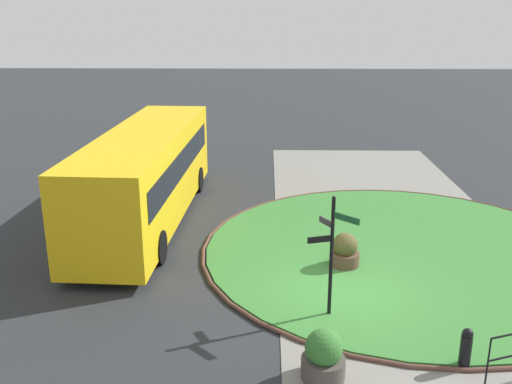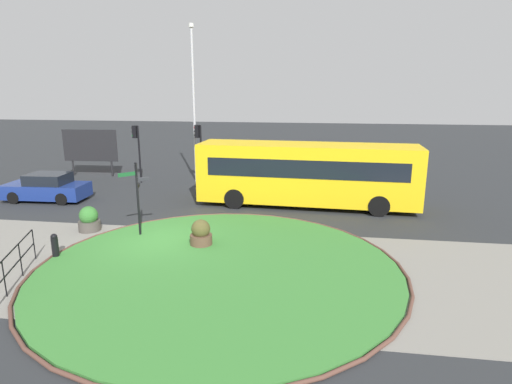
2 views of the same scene
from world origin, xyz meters
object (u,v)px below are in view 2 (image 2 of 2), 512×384
object	(u,v)px
traffic_light_far	(199,141)
planter_kerbside	(201,235)
signpost_directional	(137,194)
lamppost_tall	(194,101)
planter_near_signpost	(89,220)
bollard_foreground	(55,246)
billboard_left	(90,146)
bus_yellow	(307,173)
car_near_lane	(47,188)
traffic_light_near	(137,141)

from	to	relation	value
traffic_light_far	planter_kerbside	bearing A→B (deg)	118.02
signpost_directional	lamppost_tall	distance (m)	11.02
lamppost_tall	planter_near_signpost	distance (m)	11.26
bollard_foreground	billboard_left	world-z (taller)	billboard_left
billboard_left	lamppost_tall	bearing A→B (deg)	-8.18
traffic_light_far	billboard_left	xyz separation A→B (m)	(-8.03, 1.50, -0.67)
bus_yellow	traffic_light_far	bearing A→B (deg)	151.86
signpost_directional	lamppost_tall	world-z (taller)	lamppost_tall
lamppost_tall	bus_yellow	bearing A→B (deg)	-33.85
planter_near_signpost	planter_kerbside	world-z (taller)	planter_near_signpost
planter_near_signpost	traffic_light_far	bearing A→B (deg)	76.78
car_near_lane	planter_near_signpost	bearing A→B (deg)	135.81
lamppost_tall	traffic_light_near	bearing A→B (deg)	-167.05
bus_yellow	planter_near_signpost	bearing A→B (deg)	-146.72
traffic_light_far	car_near_lane	bearing A→B (deg)	47.25
car_near_lane	traffic_light_near	bearing A→B (deg)	-123.67
bollard_foreground	planter_kerbside	size ratio (longest dim) A/B	0.86
car_near_lane	traffic_light_near	world-z (taller)	traffic_light_near
bollard_foreground	bus_yellow	world-z (taller)	bus_yellow
car_near_lane	planter_near_signpost	distance (m)	6.51
bollard_foreground	car_near_lane	xyz separation A→B (m)	(-5.23, 7.29, 0.21)
traffic_light_near	billboard_left	world-z (taller)	traffic_light_near
bollard_foreground	billboard_left	xyz separation A→B (m)	(-6.23, 13.75, 1.58)
billboard_left	planter_kerbside	xyz separation A→B (m)	(11.00, -11.89, -1.57)
traffic_light_near	lamppost_tall	xyz separation A→B (m)	(3.55, 0.82, 2.45)
traffic_light_near	lamppost_tall	bearing A→B (deg)	-162.34
traffic_light_near	traffic_light_far	xyz separation A→B (m)	(4.03, 0.00, 0.06)
traffic_light_near	billboard_left	size ratio (longest dim) A/B	0.95
traffic_light_near	traffic_light_far	distance (m)	4.03
bollard_foreground	lamppost_tall	world-z (taller)	lamppost_tall
car_near_lane	billboard_left	size ratio (longest dim) A/B	1.15
bus_yellow	traffic_light_far	xyz separation A→B (m)	(-6.74, 4.03, 1.01)
signpost_directional	traffic_light_near	world-z (taller)	traffic_light_near
signpost_directional	bus_yellow	size ratio (longest dim) A/B	0.28
car_near_lane	planter_kerbside	size ratio (longest dim) A/B	4.08
signpost_directional	bus_yellow	bearing A→B (deg)	40.74
bollard_foreground	traffic_light_near	world-z (taller)	traffic_light_near
planter_near_signpost	car_near_lane	bearing A→B (deg)	138.18
signpost_directional	lamppost_tall	bearing A→B (deg)	93.68
bollard_foreground	lamppost_tall	size ratio (longest dim) A/B	0.10
signpost_directional	planter_near_signpost	xyz separation A→B (m)	(-2.39, 0.36, -1.29)
car_near_lane	planter_kerbside	world-z (taller)	car_near_lane
traffic_light_near	planter_near_signpost	bearing A→B (deg)	105.90
bollard_foreground	lamppost_tall	distance (m)	13.92
bollard_foreground	traffic_light_near	distance (m)	12.63
bus_yellow	billboard_left	size ratio (longest dim) A/B	2.91
car_near_lane	traffic_light_near	distance (m)	6.13
bollard_foreground	traffic_light_near	size ratio (longest dim) A/B	0.26
traffic_light_far	signpost_directional	bearing A→B (deg)	103.26
signpost_directional	traffic_light_near	bearing A→B (deg)	113.64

